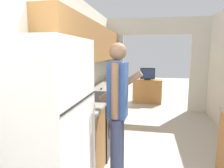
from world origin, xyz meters
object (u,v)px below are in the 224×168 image
object	(u,v)px
refrigerator	(44,143)
knife	(102,88)
person	(118,111)
range_oven	(94,123)
tv_cabinet	(147,91)
television	(148,74)

from	to	relation	value
refrigerator	knife	distance (m)	2.24
person	knife	world-z (taller)	person
range_oven	tv_cabinet	xyz separation A→B (m)	(0.82, 3.32, -0.09)
refrigerator	knife	xyz separation A→B (m)	(-0.04, 2.23, 0.06)
tv_cabinet	knife	distance (m)	2.85
range_oven	tv_cabinet	world-z (taller)	range_oven
television	knife	bearing A→B (deg)	-107.48
tv_cabinet	television	size ratio (longest dim) A/B	1.96
knife	television	bearing A→B (deg)	64.84
refrigerator	tv_cabinet	distance (m)	4.99
range_oven	tv_cabinet	size ratio (longest dim) A/B	1.18
television	refrigerator	bearing A→B (deg)	-99.23
tv_cabinet	television	bearing A→B (deg)	-90.00
person	knife	xyz separation A→B (m)	(-0.53, 1.45, -0.00)
refrigerator	person	xyz separation A→B (m)	(0.50, 0.78, 0.07)
range_oven	person	xyz separation A→B (m)	(0.52, -0.80, 0.46)
person	television	bearing A→B (deg)	-0.86
tv_cabinet	television	world-z (taller)	television
tv_cabinet	knife	world-z (taller)	knife
range_oven	tv_cabinet	distance (m)	3.42
television	knife	world-z (taller)	television
refrigerator	television	xyz separation A→B (m)	(0.79, 4.86, 0.07)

